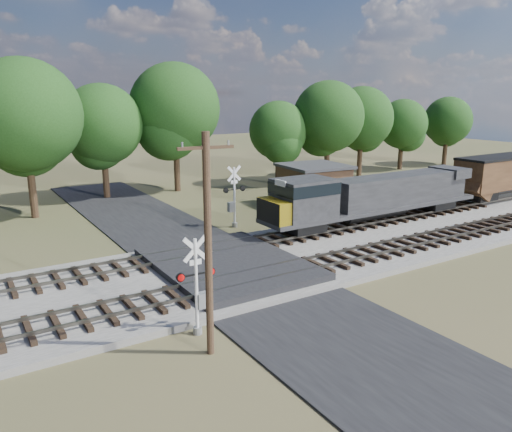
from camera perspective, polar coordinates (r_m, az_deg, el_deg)
ground at (r=26.01m, az=-2.69°, el=-6.70°), size 160.00×160.00×0.00m
ballast_bed at (r=32.14m, az=12.60°, el=-2.70°), size 140.00×10.00×0.30m
road at (r=26.00m, az=-2.69°, el=-6.61°), size 7.00×60.00×0.08m
crossing_panel at (r=26.31m, az=-3.24°, el=-5.73°), size 7.00×9.00×0.62m
track_near at (r=25.92m, az=5.55°, el=-5.85°), size 140.00×2.60×0.33m
track_far at (r=29.83m, az=-0.30°, el=-3.12°), size 140.00×2.60×0.33m
crossing_signal_near at (r=19.45m, az=-6.59°, el=-8.82°), size 1.61×0.35×3.99m
crossing_signal_far at (r=34.53m, az=-2.60°, el=1.61°), size 1.75×0.38×4.34m
utility_pole at (r=17.11m, az=-5.50°, el=-2.94°), size 1.94×0.33×7.94m
equipment_shed at (r=41.78m, az=6.63°, el=3.58°), size 5.40×5.40×3.41m
treeline at (r=43.92m, az=-14.82°, el=10.59°), size 82.78×12.33×11.93m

